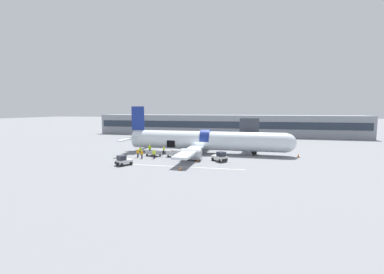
% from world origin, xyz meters
% --- Properties ---
extents(ground_plane, '(500.00, 500.00, 0.00)m').
position_xyz_m(ground_plane, '(0.00, 0.00, 0.00)').
color(ground_plane, slate).
extents(apron_marking_line, '(18.12, 0.63, 0.01)m').
position_xyz_m(apron_marking_line, '(0.44, -10.90, 0.00)').
color(apron_marking_line, silver).
rests_on(apron_marking_line, ground_plane).
extents(terminal_strip, '(91.64, 10.15, 7.10)m').
position_xyz_m(terminal_strip, '(0.00, 42.23, 3.55)').
color(terminal_strip, gray).
rests_on(terminal_strip, ground_plane).
extents(jet_bridge_stub, '(3.90, 9.61, 7.25)m').
position_xyz_m(jet_bridge_stub, '(9.53, 8.25, 5.40)').
color(jet_bridge_stub, '#4C4C51').
rests_on(jet_bridge_stub, ground_plane).
extents(airplane, '(35.56, 30.23, 9.69)m').
position_xyz_m(airplane, '(0.42, 2.48, 2.56)').
color(airplane, silver).
rests_on(airplane, ground_plane).
extents(baggage_tug_lead, '(3.06, 2.96, 1.72)m').
position_xyz_m(baggage_tug_lead, '(4.81, -5.19, 0.73)').
color(baggage_tug_lead, silver).
rests_on(baggage_tug_lead, ground_plane).
extents(baggage_tug_mid, '(2.74, 2.93, 1.61)m').
position_xyz_m(baggage_tug_mid, '(-9.97, -12.03, 0.68)').
color(baggage_tug_mid, silver).
rests_on(baggage_tug_mid, ground_plane).
extents(baggage_cart_loading, '(3.93, 2.55, 1.02)m').
position_xyz_m(baggage_cart_loading, '(-8.31, -3.14, 0.49)').
color(baggage_cart_loading, '#999BA0').
rests_on(baggage_cart_loading, ground_plane).
extents(baggage_cart_queued, '(4.31, 2.70, 1.09)m').
position_xyz_m(baggage_cart_queued, '(-3.83, -3.13, 0.55)').
color(baggage_cart_queued, '#B7BABF').
rests_on(baggage_cart_queued, ground_plane).
extents(ground_crew_loader_a, '(0.62, 0.54, 1.81)m').
position_xyz_m(ground_crew_loader_a, '(-10.30, -0.40, 0.95)').
color(ground_crew_loader_a, '#1E2338').
rests_on(ground_crew_loader_a, ground_plane).
extents(ground_crew_loader_b, '(0.58, 0.44, 1.66)m').
position_xyz_m(ground_crew_loader_b, '(-10.70, -5.18, 0.87)').
color(ground_crew_loader_b, '#1E2338').
rests_on(ground_crew_loader_b, ground_plane).
extents(ground_crew_driver, '(0.42, 0.56, 1.61)m').
position_xyz_m(ground_crew_driver, '(-7.16, -0.67, 0.85)').
color(ground_crew_driver, black).
rests_on(ground_crew_driver, ground_plane).
extents(ground_crew_supervisor, '(0.50, 0.50, 1.56)m').
position_xyz_m(ground_crew_supervisor, '(-11.59, -2.11, 0.82)').
color(ground_crew_supervisor, black).
rests_on(ground_crew_supervisor, ground_plane).
extents(ground_crew_helper, '(0.54, 0.52, 1.65)m').
position_xyz_m(ground_crew_helper, '(-7.32, -5.43, 0.87)').
color(ground_crew_helper, black).
rests_on(ground_crew_helper, ground_plane).
extents(ground_crew_marshal, '(0.49, 0.49, 1.54)m').
position_xyz_m(ground_crew_marshal, '(-9.52, -5.96, 0.81)').
color(ground_crew_marshal, '#1E2338').
rests_on(ground_crew_marshal, ground_plane).
extents(safety_cone_nose, '(0.61, 0.61, 0.77)m').
position_xyz_m(safety_cone_nose, '(18.73, 1.88, 0.36)').
color(safety_cone_nose, black).
rests_on(safety_cone_nose, ground_plane).
extents(safety_cone_engine_left, '(0.54, 0.54, 0.59)m').
position_xyz_m(safety_cone_engine_left, '(0.02, -13.35, 0.27)').
color(safety_cone_engine_left, black).
rests_on(safety_cone_engine_left, ground_plane).
extents(safety_cone_wingtip, '(0.59, 0.59, 0.58)m').
position_xyz_m(safety_cone_wingtip, '(0.97, -6.03, 0.27)').
color(safety_cone_wingtip, black).
rests_on(safety_cone_wingtip, ground_plane).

